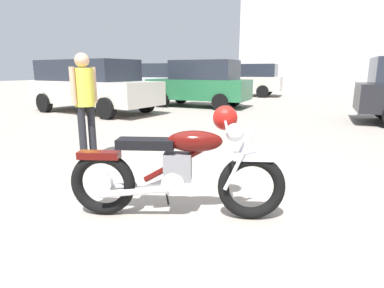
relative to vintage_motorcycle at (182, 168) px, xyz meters
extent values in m
plane|color=gray|center=(-0.18, 0.06, -0.49)|extent=(80.00, 80.00, 0.00)
torus|color=black|center=(0.63, 0.21, -0.17)|extent=(0.64, 0.33, 0.64)
cylinder|color=silver|center=(0.63, 0.21, -0.17)|extent=(0.20, 0.14, 0.18)
torus|color=black|center=(-0.72, -0.30, -0.17)|extent=(0.64, 0.33, 0.64)
cylinder|color=silver|center=(-0.72, -0.30, -0.17)|extent=(0.20, 0.14, 0.18)
cube|color=silver|center=(0.63, 0.21, 0.13)|extent=(0.38, 0.25, 0.06)
cube|color=#4C0C0A|center=(-0.73, -0.30, 0.12)|extent=(0.42, 0.26, 0.07)
cylinder|color=silver|center=(0.49, 0.24, 0.11)|extent=(0.28, 0.13, 0.58)
cylinder|color=silver|center=(0.54, 0.10, 0.11)|extent=(0.28, 0.13, 0.58)
sphere|color=silver|center=(0.47, 0.15, 0.35)|extent=(0.17, 0.17, 0.17)
cylinder|color=silver|center=(0.40, 0.12, 0.42)|extent=(0.24, 0.59, 0.03)
sphere|color=#B21914|center=(0.29, 0.40, 0.44)|extent=(0.25, 0.25, 0.25)
cylinder|color=#4C0C0A|center=(0.02, -0.02, 0.09)|extent=(0.73, 0.32, 0.47)
ellipsoid|color=#4C0C0A|center=(0.13, 0.02, 0.27)|extent=(0.56, 0.39, 0.20)
cube|color=black|center=(-0.30, -0.14, 0.24)|extent=(0.58, 0.38, 0.09)
cube|color=slate|center=(-0.02, -0.04, 0.02)|extent=(0.31, 0.26, 0.26)
cylinder|color=silver|center=(-0.06, -0.05, -0.13)|extent=(0.28, 0.26, 0.22)
cylinder|color=silver|center=(-0.45, -0.09, -0.21)|extent=(0.68, 0.30, 0.14)
cylinder|color=silver|center=(-0.38, -0.28, -0.21)|extent=(0.68, 0.30, 0.14)
cylinder|color=black|center=(-0.21, 0.07, -0.33)|extent=(0.10, 0.23, 0.33)
cylinder|color=black|center=(-2.23, 1.26, -0.06)|extent=(0.12, 0.12, 0.86)
cylinder|color=black|center=(-2.26, 1.09, -0.06)|extent=(0.12, 0.12, 0.86)
cylinder|color=gold|center=(-2.24, 1.17, 0.66)|extent=(0.30, 0.30, 0.58)
cylinder|color=tan|center=(-2.21, 1.36, 0.69)|extent=(0.08, 0.08, 0.55)
cylinder|color=tan|center=(-2.28, 0.99, 0.69)|extent=(0.08, 0.08, 0.55)
sphere|color=tan|center=(-2.24, 1.17, 1.06)|extent=(0.22, 0.22, 0.22)
cylinder|color=black|center=(2.60, 8.20, -0.17)|extent=(0.65, 0.24, 0.64)
cylinder|color=black|center=(-5.86, 12.95, -0.17)|extent=(0.64, 0.21, 0.64)
cylinder|color=black|center=(-5.87, 11.19, -0.17)|extent=(0.64, 0.21, 0.64)
cylinder|color=black|center=(-8.86, 12.96, -0.17)|extent=(0.64, 0.21, 0.64)
cylinder|color=black|center=(-8.87, 11.20, -0.17)|extent=(0.64, 0.21, 0.64)
cube|color=#ADB2BC|center=(-7.37, 12.08, 0.20)|extent=(4.71, 1.78, 0.74)
cube|color=#232833|center=(-7.67, 12.08, 0.91)|extent=(3.51, 1.61, 0.68)
cylinder|color=black|center=(-4.88, 8.13, -0.19)|extent=(0.60, 0.19, 0.60)
cylinder|color=black|center=(-4.87, 9.77, -0.19)|extent=(0.60, 0.19, 0.60)
cylinder|color=black|center=(-2.48, 8.11, -0.19)|extent=(0.60, 0.19, 0.60)
cylinder|color=black|center=(-2.47, 9.75, -0.19)|extent=(0.60, 0.19, 0.60)
cube|color=#23663D|center=(-3.67, 8.94, 0.19)|extent=(3.91, 1.67, 0.76)
cube|color=#232833|center=(-3.42, 8.94, 0.93)|extent=(2.41, 1.54, 0.72)
cylinder|color=black|center=(-4.56, 6.49, -0.17)|extent=(0.66, 0.30, 0.64)
cylinder|color=black|center=(-4.80, 4.74, -0.17)|extent=(0.66, 0.30, 0.64)
cylinder|color=black|center=(-7.53, 6.90, -0.17)|extent=(0.66, 0.30, 0.64)
cylinder|color=black|center=(-7.77, 5.15, -0.17)|extent=(0.66, 0.30, 0.64)
cube|color=beige|center=(-6.17, 5.82, 0.20)|extent=(4.90, 2.38, 0.74)
cube|color=#232833|center=(-6.46, 5.86, 0.91)|extent=(3.69, 2.06, 0.68)
cylinder|color=black|center=(-5.28, 14.00, -0.17)|extent=(0.65, 0.25, 0.64)
cylinder|color=black|center=(-5.39, 15.76, -0.17)|extent=(0.65, 0.25, 0.64)
cylinder|color=black|center=(-2.28, 14.19, -0.17)|extent=(0.65, 0.25, 0.64)
cylinder|color=black|center=(-2.39, 15.94, -0.17)|extent=(0.65, 0.25, 0.64)
cube|color=beige|center=(-3.83, 14.97, 0.20)|extent=(4.80, 2.05, 0.74)
cube|color=#232833|center=(-3.53, 14.99, 0.91)|extent=(3.59, 1.81, 0.68)
cube|color=#B2B2B7|center=(3.55, 34.39, 4.54)|extent=(23.88, 8.88, 10.06)
camera|label=1|loc=(1.29, -2.60, 0.91)|focal=29.60mm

